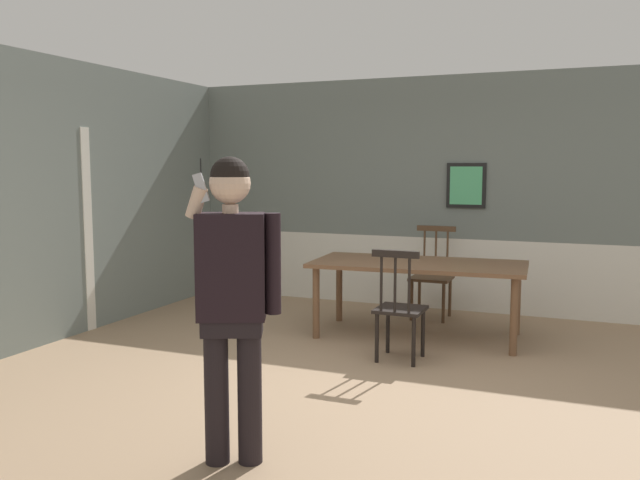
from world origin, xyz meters
name	(u,v)px	position (x,y,z in m)	size (l,w,h in m)	color
ground_plane	(357,382)	(0.00, 0.00, 0.00)	(7.01, 7.01, 0.00)	#9E7F60
room_back_partition	(440,198)	(0.00, 3.00, 1.33)	(6.37, 0.17, 2.76)	slate
room_left_partition	(42,201)	(-3.19, 0.00, 1.38)	(0.13, 5.99, 2.76)	slate
dining_table	(418,270)	(0.10, 1.57, 0.68)	(2.14, 1.11, 0.75)	brown
chair_near_window	(399,307)	(0.15, 0.69, 0.48)	(0.41, 0.41, 1.00)	black
chair_by_doorway	(432,275)	(0.05, 2.45, 0.49)	(0.44, 0.44, 1.03)	#513823
person_figure	(233,289)	(-0.19, -1.61, 1.02)	(0.49, 0.34, 1.76)	black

